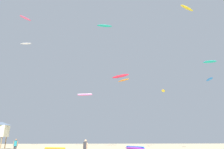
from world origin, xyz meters
name	(u,v)px	position (x,y,z in m)	size (l,w,h in m)	color
person_foreground	(85,147)	(-3.15, 3.81, 0.91)	(0.40, 0.39, 1.55)	black
person_midground	(15,145)	(-11.56, 10.80, 0.94)	(0.53, 0.36, 1.61)	#2D2D33
kite_grounded_mid	(55,149)	(-8.26, 16.92, 0.21)	(3.73, 2.32, 0.43)	orange
kite_grounded_far	(135,148)	(3.33, 16.63, 0.28)	(3.19, 4.95, 0.61)	purple
lifeguard_tower	(0,129)	(-17.22, 19.03, 3.05)	(2.30, 2.30, 4.15)	#8C704C
kite_aloft_0	(187,8)	(14.89, 18.37, 26.16)	(3.68, 2.72, 0.81)	yellow
kite_aloft_1	(209,79)	(17.50, 18.74, 11.70)	(0.89, 2.34, 0.26)	blue
kite_aloft_2	(120,76)	(2.64, 28.37, 14.96)	(4.17, 3.59, 1.11)	red
kite_aloft_3	(26,44)	(-20.56, 32.70, 24.34)	(3.01, 1.24, 0.38)	white
kite_aloft_4	(163,91)	(10.68, 23.93, 10.70)	(1.53, 2.32, 0.32)	yellow
kite_aloft_5	(85,95)	(-5.52, 34.67, 11.97)	(3.98, 1.89, 0.74)	#E5598C
kite_aloft_6	(124,80)	(4.52, 37.39, 16.64)	(3.44, 3.70, 0.70)	orange
kite_aloft_7	(105,26)	(-1.19, 21.63, 23.50)	(3.13, 1.12, 0.38)	#19B29E
kite_aloft_8	(26,18)	(-18.58, 25.45, 27.02)	(2.34, 2.46, 0.32)	#E5598C
kite_aloft_9	(210,62)	(21.50, 24.40, 17.35)	(2.86, 1.65, 0.51)	#19B29E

